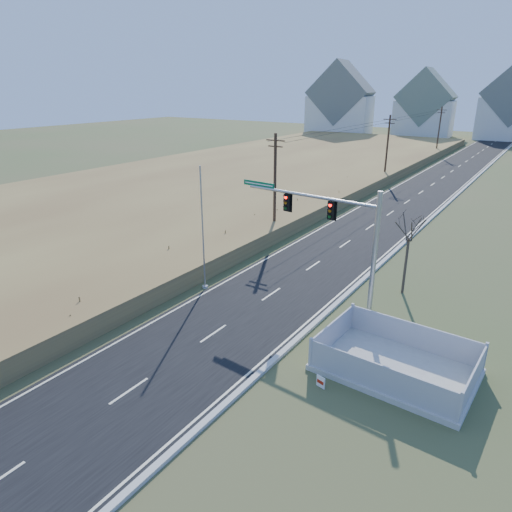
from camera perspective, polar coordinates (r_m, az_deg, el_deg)
The scene contains 14 objects.
ground at distance 26.82m, azimuth -2.65°, elevation -7.96°, with size 260.00×260.00×0.00m, color #405328.
road at distance 71.49m, azimuth 21.98°, elevation 8.84°, with size 8.00×180.00×0.06m, color black.
curb at distance 70.78m, azimuth 25.27°, elevation 8.31°, with size 0.30×180.00×0.18m, color #B2AFA8.
reed_marsh at distance 71.18m, azimuth 0.75°, elevation 10.78°, with size 38.00×110.00×1.30m, color #9A8645.
utility_pole_near at distance 40.48m, azimuth 2.38°, elevation 9.01°, with size 1.80×0.26×9.00m.
utility_pole_mid at distance 67.63m, azimuth 16.08°, elevation 12.94°, with size 1.80×0.26×9.00m.
utility_pole_far at distance 96.48m, azimuth 21.90°, elevation 14.37°, with size 1.80×0.26×9.00m.
condo_nw at distance 129.91m, azimuth 10.48°, elevation 18.05°, with size 17.69×13.38×19.05m.
condo_nnw at distance 131.03m, azimuth 20.32°, elevation 16.85°, with size 14.93×11.17×17.03m.
traffic_signal_mast at distance 26.40m, azimuth 10.96°, elevation 2.18°, with size 9.56×1.13×7.63m.
fence_enclosure at distance 23.22m, azimuth 17.03°, elevation -13.03°, with size 7.26×5.13×1.61m.
open_sign at distance 21.46m, azimuth 8.09°, elevation -15.31°, with size 0.46×0.17×0.57m.
flagpole at distance 29.77m, azimuth -6.62°, elevation 1.77°, with size 0.37×0.37×8.20m.
bare_tree at distance 30.02m, azimuth 18.74°, elevation 3.56°, with size 2.14×2.14×5.68m.
Camera 1 is at (14.04, -18.92, 12.83)m, focal length 32.00 mm.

